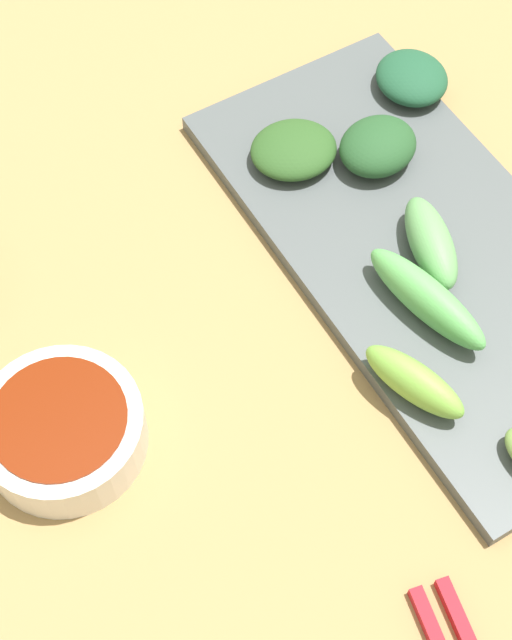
{
  "coord_description": "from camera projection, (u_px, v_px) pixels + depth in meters",
  "views": [
    {
      "loc": [
        -0.16,
        -0.25,
        0.57
      ],
      "look_at": [
        -0.01,
        0.02,
        0.05
      ],
      "focal_mm": 54.18,
      "sensor_mm": 36.0,
      "label": 1
    }
  ],
  "objects": [
    {
      "name": "broccoli_leafy_4",
      "position": [
        294.0,
        150.0,
        0.69
      ],
      "size": [
        0.07,
        0.07,
        0.02
      ],
      "primitive_type": "ellipsoid",
      "rotation": [
        0.0,
        0.0,
        -0.23
      ],
      "color": "#2B5021",
      "rests_on": "serving_plate"
    },
    {
      "name": "serving_plate",
      "position": [
        425.0,
        251.0,
        0.66
      ],
      "size": [
        0.18,
        0.38,
        0.01
      ],
      "primitive_type": "cube",
      "color": "#4B5152",
      "rests_on": "tabletop"
    },
    {
      "name": "broccoli_stalk_3",
      "position": [
        427.0,
        298.0,
        0.62
      ],
      "size": [
        0.04,
        0.1,
        0.03
      ],
      "primitive_type": "ellipsoid",
      "rotation": [
        0.0,
        0.0,
        0.19
      ],
      "color": "#5CAE57",
      "rests_on": "serving_plate"
    },
    {
      "name": "broccoli_stalk_5",
      "position": [
        431.0,
        243.0,
        0.64
      ],
      "size": [
        0.05,
        0.08,
        0.03
      ],
      "primitive_type": "ellipsoid",
      "rotation": [
        0.0,
        0.0,
        -0.3
      ],
      "color": "#62A05B",
      "rests_on": "serving_plate"
    },
    {
      "name": "broccoli_stalk_1",
      "position": [
        414.0,
        382.0,
        0.59
      ],
      "size": [
        0.05,
        0.08,
        0.03
      ],
      "primitive_type": "ellipsoid",
      "rotation": [
        0.0,
        0.0,
        0.34
      ],
      "color": "#78B341",
      "rests_on": "serving_plate"
    },
    {
      "name": "sauce_bowl",
      "position": [
        62.0,
        429.0,
        0.58
      ],
      "size": [
        0.1,
        0.1,
        0.03
      ],
      "color": "silver",
      "rests_on": "tabletop"
    },
    {
      "name": "broccoli_leafy_0",
      "position": [
        378.0,
        146.0,
        0.69
      ],
      "size": [
        0.07,
        0.06,
        0.03
      ],
      "primitive_type": "ellipsoid",
      "rotation": [
        0.0,
        0.0,
        0.19
      ],
      "color": "#234C26",
      "rests_on": "serving_plate"
    },
    {
      "name": "tabletop",
      "position": [
        279.0,
        370.0,
        0.63
      ],
      "size": [
        2.1,
        2.1,
        0.02
      ],
      "primitive_type": "cube",
      "color": "#9F7A4A",
      "rests_on": "ground"
    },
    {
      "name": "broccoli_leafy_2",
      "position": [
        412.0,
        78.0,
        0.72
      ],
      "size": [
        0.06,
        0.06,
        0.02
      ],
      "primitive_type": "ellipsoid",
      "rotation": [
        0.0,
        0.0,
        -0.11
      ],
      "color": "#1D4C31",
      "rests_on": "serving_plate"
    }
  ]
}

